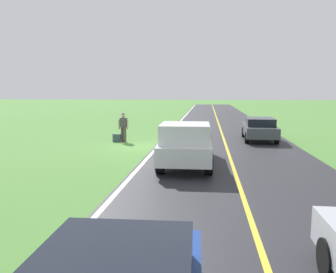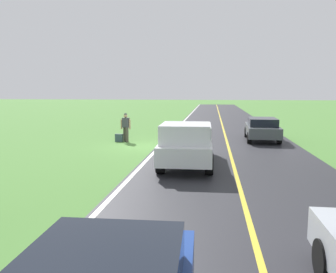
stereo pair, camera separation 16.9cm
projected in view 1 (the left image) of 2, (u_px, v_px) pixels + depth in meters
name	position (u px, v px, depth m)	size (l,w,h in m)	color
ground_plane	(143.00, 146.00, 18.94)	(200.00, 200.00, 0.00)	#4C7F38
road_surface	(227.00, 148.00, 18.42)	(7.89, 120.00, 0.00)	#28282D
lane_edge_line	(158.00, 147.00, 18.85)	(0.16, 117.60, 0.00)	silver
lane_centre_line	(227.00, 148.00, 18.42)	(0.14, 117.60, 0.00)	gold
hitchhiker_walking	(124.00, 126.00, 20.56)	(0.62, 0.52, 1.75)	#4C473D
suitcase_carried	(117.00, 138.00, 20.65)	(0.20, 0.46, 0.47)	#384C56
pickup_truck_passing	(186.00, 142.00, 13.96)	(2.18, 5.44, 1.82)	silver
sedan_near_oncoming	(259.00, 128.00, 21.20)	(2.06, 4.47, 1.41)	#4C5156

